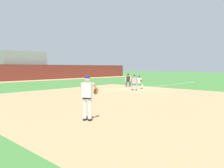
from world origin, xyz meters
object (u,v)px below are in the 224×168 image
at_px(first_baseman, 139,81).
at_px(umpire, 128,80).
at_px(baseball, 123,97).
at_px(pitcher, 88,95).
at_px(baserunner, 134,82).
at_px(first_base_bag, 136,89).

relative_size(first_baseman, umpire, 0.92).
bearing_deg(first_baseman, baseball, -154.35).
bearing_deg(pitcher, baserunner, 27.89).
xyz_separation_m(pitcher, baserunner, (10.71, 5.67, -0.27)).
bearing_deg(baseball, baserunner, 27.55).
bearing_deg(baseball, first_baseman, 25.65).
height_order(pitcher, umpire, pitcher).
distance_m(pitcher, umpire, 15.65).
relative_size(pitcher, umpire, 1.27).
xyz_separation_m(pitcher, umpire, (13.20, 8.40, -0.27)).
xyz_separation_m(first_base_bag, pitcher, (-11.68, -6.24, 1.01)).
bearing_deg(umpire, pitcher, -147.52).
relative_size(baseball, pitcher, 0.04).
relative_size(first_baseman, baserunner, 0.92).
xyz_separation_m(first_base_bag, baseball, (-5.46, -2.92, -0.01)).
relative_size(first_base_bag, first_baseman, 0.28).
height_order(first_base_bag, baseball, first_base_bag).
relative_size(baserunner, umpire, 1.00).
relative_size(first_base_bag, baseball, 5.14).
height_order(baserunner, umpire, same).
relative_size(first_base_bag, umpire, 0.26).
distance_m(baserunner, umpire, 3.70).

